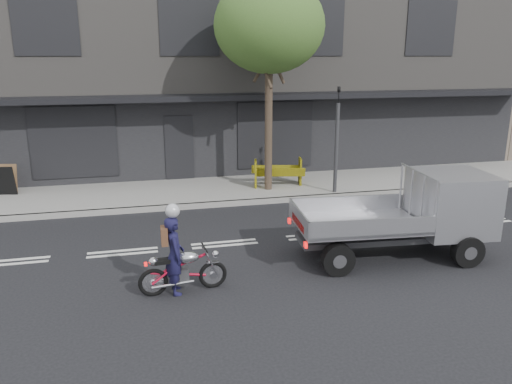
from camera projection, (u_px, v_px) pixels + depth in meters
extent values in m
plane|color=black|center=(225.00, 244.00, 12.12)|extent=(80.00, 80.00, 0.00)
cube|color=gray|center=(200.00, 191.00, 16.50)|extent=(32.00, 3.20, 0.15)
cube|color=gray|center=(207.00, 205.00, 15.00)|extent=(32.00, 0.20, 0.15)
cube|color=slate|center=(178.00, 65.00, 21.65)|extent=(26.00, 10.00, 8.00)
cylinder|color=#382B21|center=(269.00, 133.00, 16.01)|extent=(0.24, 0.24, 4.00)
ellipsoid|color=#385C22|center=(269.00, 25.00, 15.14)|extent=(3.40, 3.40, 2.89)
cylinder|color=#2D2D30|center=(336.00, 151.00, 15.80)|extent=(0.12, 0.12, 3.00)
imported|color=black|center=(339.00, 95.00, 15.33)|extent=(0.08, 0.10, 0.50)
torus|color=black|center=(153.00, 283.00, 9.45)|extent=(0.57, 0.12, 0.56)
torus|color=black|center=(213.00, 275.00, 9.80)|extent=(0.57, 0.12, 0.56)
cube|color=#2D2D30|center=(181.00, 275.00, 9.59)|extent=(0.30, 0.22, 0.23)
ellipsoid|color=#B6B6BA|center=(187.00, 257.00, 9.54)|extent=(0.47, 0.29, 0.23)
cube|color=black|center=(166.00, 261.00, 9.43)|extent=(0.46, 0.23, 0.07)
cylinder|color=black|center=(204.00, 247.00, 9.60)|extent=(0.07, 0.50, 0.03)
imported|color=#151336|center=(175.00, 255.00, 9.46)|extent=(0.41, 0.59, 1.53)
cylinder|color=black|center=(338.00, 259.00, 10.33)|extent=(0.71, 0.31, 0.69)
cylinder|color=black|center=(318.00, 234.00, 11.80)|extent=(0.71, 0.31, 0.69)
cylinder|color=black|center=(467.00, 251.00, 10.75)|extent=(0.71, 0.31, 0.69)
cylinder|color=black|center=(433.00, 228.00, 12.22)|extent=(0.71, 0.31, 0.69)
cube|color=#2D2D30|center=(390.00, 236.00, 11.23)|extent=(4.23, 1.24, 0.13)
cube|color=#BABABF|center=(451.00, 202.00, 11.25)|extent=(1.67, 1.75, 1.36)
cube|color=black|center=(453.00, 186.00, 11.14)|extent=(1.48, 1.65, 0.50)
cube|color=#B6B5BB|center=(358.00, 223.00, 11.03)|extent=(2.85, 1.98, 0.09)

